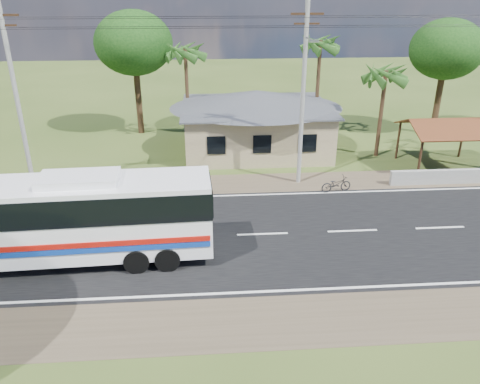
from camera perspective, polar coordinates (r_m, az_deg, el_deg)
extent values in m
plane|color=#324819|center=(23.07, 2.76, -5.18)|extent=(120.00, 120.00, 0.00)
cube|color=black|center=(23.06, 2.76, -5.16)|extent=(120.00, 10.00, 0.02)
cube|color=brown|center=(28.89, 1.25, 1.08)|extent=(120.00, 3.00, 0.01)
cube|color=brown|center=(17.72, 5.30, -15.37)|extent=(120.00, 3.00, 0.01)
cube|color=silver|center=(27.24, 1.60, -0.34)|extent=(120.00, 0.15, 0.01)
cube|color=silver|center=(19.12, 4.44, -11.94)|extent=(120.00, 0.15, 0.01)
cube|color=silver|center=(23.06, 2.76, -5.12)|extent=(120.00, 0.15, 0.01)
cube|color=tan|center=(34.56, 1.93, 7.74)|extent=(10.00, 8.00, 3.20)
cube|color=#4C4F54|center=(34.14, 1.97, 10.40)|extent=(10.60, 8.60, 0.10)
pyramid|color=#4C4F54|center=(33.89, 2.00, 12.29)|extent=(12.40, 10.00, 1.20)
cube|color=black|center=(30.51, -2.92, 5.71)|extent=(1.20, 0.08, 1.20)
cube|color=black|center=(30.71, 2.72, 5.84)|extent=(1.20, 0.08, 1.20)
cube|color=black|center=(31.20, 8.22, 5.91)|extent=(1.20, 0.08, 1.20)
cylinder|color=#372414|center=(31.42, 21.10, 3.88)|extent=(0.16, 0.16, 2.60)
cylinder|color=#372414|center=(34.53, 18.72, 5.95)|extent=(0.16, 0.16, 2.60)
cylinder|color=#372414|center=(36.55, 25.43, 5.83)|extent=(0.16, 0.16, 2.60)
cube|color=#622B17|center=(32.60, 24.72, 6.94)|extent=(5.20, 2.28, 0.90)
cube|color=#622B17|center=(34.47, 23.07, 8.05)|extent=(5.20, 2.28, 0.90)
cube|color=#372414|center=(33.44, 23.97, 8.08)|extent=(5.20, 0.12, 0.12)
cube|color=#9E9E99|center=(31.36, 23.83, 1.72)|extent=(7.00, 0.30, 0.90)
cylinder|color=#9E9E99|center=(29.05, -25.56, 10.28)|extent=(0.26, 0.26, 11.00)
cube|color=#372414|center=(28.52, -27.16, 18.65)|extent=(1.80, 0.12, 0.12)
cube|color=#372414|center=(28.55, -26.96, 17.66)|extent=(1.40, 0.10, 0.10)
cylinder|color=#9E9E99|center=(27.68, 7.68, 11.80)|extent=(0.26, 0.26, 11.00)
cube|color=#372414|center=(27.13, 8.21, 20.71)|extent=(1.80, 0.12, 0.12)
cube|color=#372414|center=(27.16, 8.14, 19.66)|extent=(1.40, 0.10, 0.10)
cylinder|color=gray|center=(26.24, 8.51, 17.96)|extent=(0.08, 2.00, 0.08)
cube|color=gray|center=(25.27, 9.01, 17.71)|extent=(0.50, 0.18, 0.12)
cylinder|color=black|center=(26.67, -10.02, 20.12)|extent=(16.00, 0.02, 0.02)
cylinder|color=black|center=(29.60, 23.37, 18.98)|extent=(15.00, 0.02, 0.02)
cylinder|color=#47301E|center=(34.27, 16.79, 9.03)|extent=(0.28, 0.28, 6.00)
cylinder|color=#47301E|center=(37.28, 9.41, 12.04)|extent=(0.28, 0.28, 7.50)
cylinder|color=#47301E|center=(36.85, -6.45, 11.67)|extent=(0.28, 0.28, 7.00)
cylinder|color=#47301E|center=(39.26, -12.27, 11.25)|extent=(0.50, 0.50, 5.95)
ellipsoid|color=black|center=(38.61, -12.83, 17.30)|extent=(6.00, 6.00, 4.92)
cylinder|color=#47301E|center=(41.38, 22.98, 10.31)|extent=(0.50, 0.50, 5.60)
ellipsoid|color=black|center=(40.76, 23.89, 15.64)|extent=(5.60, 5.60, 4.59)
cube|color=white|center=(21.37, -21.27, -3.04)|extent=(13.08, 3.24, 3.24)
cube|color=black|center=(21.03, -21.59, -1.06)|extent=(13.13, 3.31, 1.19)
cube|color=#AA110A|center=(20.46, -21.89, -6.25)|extent=(12.75, 0.57, 0.24)
cube|color=#0D3698|center=(20.59, -21.77, -6.90)|extent=(12.75, 0.57, 0.24)
cube|color=white|center=(20.40, -19.08, 1.55)|extent=(3.31, 1.86, 0.32)
cylinder|color=black|center=(20.41, -12.50, -8.21)|extent=(1.10, 0.42, 1.08)
cylinder|color=black|center=(22.56, -11.97, -4.87)|extent=(1.10, 0.42, 1.08)
cylinder|color=black|center=(20.30, -8.83, -8.08)|extent=(1.10, 0.42, 1.08)
cylinder|color=black|center=(22.45, -8.66, -4.74)|extent=(1.10, 0.42, 1.08)
imported|color=black|center=(28.10, 11.65, 0.95)|extent=(1.94, 0.98, 0.97)
imported|color=#2E2E31|center=(27.85, -27.05, -1.14)|extent=(2.03, 3.98, 1.30)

